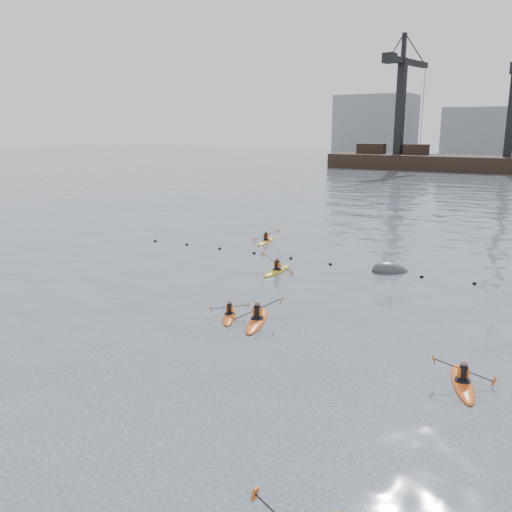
{
  "coord_description": "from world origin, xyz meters",
  "views": [
    {
      "loc": [
        10.98,
        -10.19,
        8.9
      ],
      "look_at": [
        -1.71,
        11.98,
        2.8
      ],
      "focal_mm": 38.0,
      "sensor_mm": 36.0,
      "label": 1
    }
  ],
  "objects_px": {
    "mooring_buoy": "(391,272)",
    "kayaker_3": "(277,270)",
    "kayaker_2": "(230,315)",
    "kayaker_5": "(266,241)",
    "kayaker_4": "(462,382)",
    "kayaker_0": "(257,320)"
  },
  "relations": [
    {
      "from": "kayaker_0",
      "to": "mooring_buoy",
      "type": "bearing_deg",
      "value": 59.21
    },
    {
      "from": "kayaker_2",
      "to": "mooring_buoy",
      "type": "bearing_deg",
      "value": 42.94
    },
    {
      "from": "kayaker_2",
      "to": "kayaker_5",
      "type": "xyz_separation_m",
      "value": [
        -6.8,
        16.05,
        0.01
      ]
    },
    {
      "from": "kayaker_0",
      "to": "mooring_buoy",
      "type": "relative_size",
      "value": 1.54
    },
    {
      "from": "kayaker_3",
      "to": "kayaker_2",
      "type": "bearing_deg",
      "value": -77.45
    },
    {
      "from": "kayaker_5",
      "to": "mooring_buoy",
      "type": "relative_size",
      "value": 1.39
    },
    {
      "from": "kayaker_4",
      "to": "kayaker_5",
      "type": "bearing_deg",
      "value": -63.39
    },
    {
      "from": "kayaker_3",
      "to": "kayaker_5",
      "type": "relative_size",
      "value": 1.0
    },
    {
      "from": "kayaker_2",
      "to": "kayaker_3",
      "type": "distance_m",
      "value": 8.63
    },
    {
      "from": "kayaker_0",
      "to": "kayaker_4",
      "type": "height_order",
      "value": "kayaker_0"
    },
    {
      "from": "kayaker_4",
      "to": "kayaker_3",
      "type": "bearing_deg",
      "value": -57.01
    },
    {
      "from": "kayaker_3",
      "to": "kayaker_4",
      "type": "xyz_separation_m",
      "value": [
        12.81,
        -10.32,
        -0.0
      ]
    },
    {
      "from": "kayaker_3",
      "to": "kayaker_0",
      "type": "bearing_deg",
      "value": -67.95
    },
    {
      "from": "kayaker_2",
      "to": "kayaker_4",
      "type": "height_order",
      "value": "kayaker_4"
    },
    {
      "from": "kayaker_0",
      "to": "mooring_buoy",
      "type": "distance_m",
      "value": 12.43
    },
    {
      "from": "kayaker_3",
      "to": "mooring_buoy",
      "type": "bearing_deg",
      "value": 31.03
    },
    {
      "from": "kayaker_0",
      "to": "kayaker_3",
      "type": "distance_m",
      "value": 9.08
    },
    {
      "from": "kayaker_3",
      "to": "kayaker_4",
      "type": "bearing_deg",
      "value": -38.54
    },
    {
      "from": "kayaker_3",
      "to": "kayaker_4",
      "type": "relative_size",
      "value": 1.01
    },
    {
      "from": "mooring_buoy",
      "to": "kayaker_3",
      "type": "bearing_deg",
      "value": -149.28
    },
    {
      "from": "kayaker_4",
      "to": "kayaker_5",
      "type": "height_order",
      "value": "kayaker_5"
    },
    {
      "from": "kayaker_3",
      "to": "mooring_buoy",
      "type": "distance_m",
      "value": 7.2
    }
  ]
}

